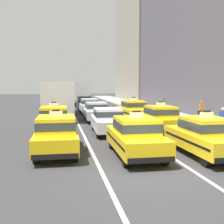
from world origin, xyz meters
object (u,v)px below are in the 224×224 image
object	(u,v)px
pedestrian_near_crosswalk	(201,110)
sedan_center_second	(108,120)
box_truck_center_sixth	(80,93)
sedan_center_fifth	(84,102)
sedan_center_third	(96,111)
sedan_center_fourth	(89,106)
taxi_center_nearest	(136,136)
taxi_right_third	(133,110)
taxi_right_nearest	(205,136)
pedestrian_mid_block	(222,121)
taxi_left_nearest	(56,134)
taxi_right_second	(160,118)
pedestrian_trailing	(164,104)
taxi_left_second	(54,119)
bus_left_third	(57,97)

from	to	relation	value
pedestrian_near_crosswalk	sedan_center_second	bearing A→B (deg)	-153.56
box_truck_center_sixth	sedan_center_fifth	bearing A→B (deg)	-90.13
sedan_center_third	sedan_center_fourth	bearing A→B (deg)	89.50
taxi_center_nearest	taxi_right_third	bearing A→B (deg)	75.73
taxi_right_nearest	pedestrian_mid_block	world-z (taller)	taxi_right_nearest
taxi_left_nearest	taxi_right_second	xyz separation A→B (m)	(6.50, 4.69, 0.00)
taxi_center_nearest	taxi_right_nearest	xyz separation A→B (m)	(2.90, -0.49, 0.00)
pedestrian_trailing	taxi_left_second	bearing A→B (deg)	-137.39
sedan_center_fourth	taxi_left_second	bearing A→B (deg)	-107.12
taxi_left_nearest	sedan_center_fifth	distance (m)	21.98
taxi_left_nearest	bus_left_third	world-z (taller)	bus_left_third
taxi_right_nearest	pedestrian_mid_block	xyz separation A→B (m)	(3.07, 3.66, 0.07)
sedan_center_third	pedestrian_mid_block	world-z (taller)	pedestrian_mid_block
taxi_left_second	pedestrian_mid_block	bearing A→B (deg)	-19.49
bus_left_third	taxi_right_nearest	xyz separation A→B (m)	(6.25, -16.04, -0.94)
sedan_center_third	pedestrian_trailing	size ratio (longest dim) A/B	2.81
sedan_center_third	pedestrian_mid_block	bearing A→B (deg)	-53.56
taxi_center_nearest	sedan_center_fifth	world-z (taller)	taxi_center_nearest
sedan_center_third	pedestrian_trailing	bearing A→B (deg)	33.50
sedan_center_third	pedestrian_trailing	xyz separation A→B (m)	(7.87, 5.21, 0.08)
pedestrian_near_crosswalk	taxi_center_nearest	bearing A→B (deg)	-129.81
box_truck_center_sixth	sedan_center_third	bearing A→B (deg)	-90.14
taxi_center_nearest	pedestrian_mid_block	size ratio (longest dim) A/B	2.89
taxi_left_nearest	bus_left_third	bearing A→B (deg)	90.17
taxi_left_nearest	taxi_right_second	distance (m)	8.02
sedan_center_third	taxi_right_nearest	distance (m)	12.43
bus_left_third	taxi_right_nearest	bearing A→B (deg)	-68.72
sedan_center_fifth	taxi_right_second	distance (m)	17.40
sedan_center_third	sedan_center_fourth	distance (m)	5.73
sedan_center_fourth	box_truck_center_sixth	distance (m)	13.02
sedan_center_second	taxi_right_third	xyz separation A→B (m)	(3.27, 6.27, 0.03)
taxi_right_second	taxi_right_third	xyz separation A→B (m)	(-0.17, 6.15, 0.00)
bus_left_third	sedan_center_second	bearing A→B (deg)	-72.52
sedan_center_second	sedan_center_fourth	size ratio (longest dim) A/B	1.01
taxi_center_nearest	sedan_center_fifth	distance (m)	22.85
sedan_center_fifth	pedestrian_mid_block	distance (m)	20.62
sedan_center_second	pedestrian_trailing	xyz separation A→B (m)	(7.89, 11.09, 0.08)
bus_left_third	sedan_center_fifth	bearing A→B (deg)	66.64
taxi_left_second	pedestrian_trailing	world-z (taller)	taxi_left_second
taxi_center_nearest	bus_left_third	bearing A→B (deg)	102.13
taxi_right_third	sedan_center_second	bearing A→B (deg)	-117.53
box_truck_center_sixth	taxi_left_nearest	bearing A→B (deg)	-96.12
bus_left_third	pedestrian_trailing	size ratio (longest dim) A/B	7.32
taxi_left_nearest	sedan_center_fourth	xyz separation A→B (m)	(3.13, 16.19, -0.03)
taxi_left_nearest	box_truck_center_sixth	xyz separation A→B (m)	(3.13, 29.17, 0.90)
taxi_center_nearest	pedestrian_near_crosswalk	world-z (taller)	taxi_center_nearest
taxi_right_third	pedestrian_mid_block	xyz separation A→B (m)	(2.94, -8.77, 0.07)
sedan_center_fifth	sedan_center_second	bearing A→B (deg)	-90.15
taxi_left_second	taxi_center_nearest	world-z (taller)	same
bus_left_third	pedestrian_near_crosswalk	world-z (taller)	bus_left_third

